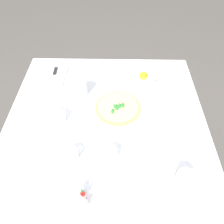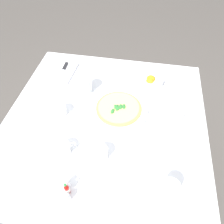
# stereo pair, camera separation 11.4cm
# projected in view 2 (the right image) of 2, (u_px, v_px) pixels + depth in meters

# --- Properties ---
(ground_plane) EXTENTS (8.00, 8.00, 0.00)m
(ground_plane) POSITION_uv_depth(u_px,v_px,m) (107.00, 175.00, 1.69)
(ground_plane) COLOR #4C4742
(dining_table) EXTENTS (1.06, 1.06, 0.73)m
(dining_table) POSITION_uv_depth(u_px,v_px,m) (106.00, 132.00, 1.24)
(dining_table) COLOR white
(dining_table) RESTS_ON ground_plane
(pizza_plate) EXTENTS (0.32, 0.32, 0.02)m
(pizza_plate) POSITION_uv_depth(u_px,v_px,m) (119.00, 110.00, 1.16)
(pizza_plate) COLOR white
(pizza_plate) RESTS_ON dining_table
(pizza) EXTENTS (0.25, 0.25, 0.02)m
(pizza) POSITION_uv_depth(u_px,v_px,m) (119.00, 108.00, 1.15)
(pizza) COLOR tan
(pizza) RESTS_ON pizza_plate
(coffee_cup_far_left) EXTENTS (0.13, 0.13, 0.07)m
(coffee_cup_far_left) POSITION_uv_depth(u_px,v_px,m) (62.00, 149.00, 0.98)
(coffee_cup_far_left) COLOR white
(coffee_cup_far_left) RESTS_ON dining_table
(coffee_cup_near_left) EXTENTS (0.13, 0.13, 0.07)m
(coffee_cup_near_left) POSITION_uv_depth(u_px,v_px,m) (99.00, 154.00, 0.96)
(coffee_cup_near_left) COLOR white
(coffee_cup_near_left) RESTS_ON dining_table
(coffee_cup_right_edge) EXTENTS (0.13, 0.13, 0.06)m
(coffee_cup_right_edge) POSITION_uv_depth(u_px,v_px,m) (59.00, 111.00, 1.13)
(coffee_cup_right_edge) COLOR white
(coffee_cup_right_edge) RESTS_ON dining_table
(coffee_cup_far_right) EXTENTS (0.13, 0.13, 0.07)m
(coffee_cup_far_right) POSITION_uv_depth(u_px,v_px,m) (175.00, 117.00, 1.10)
(coffee_cup_far_right) COLOR white
(coffee_cup_far_right) RESTS_ON dining_table
(water_glass_near_right) EXTENTS (0.07, 0.07, 0.11)m
(water_glass_near_right) POSITION_uv_depth(u_px,v_px,m) (168.00, 192.00, 0.83)
(water_glass_near_right) COLOR white
(water_glass_near_right) RESTS_ON dining_table
(water_glass_back_corner) EXTENTS (0.07, 0.07, 0.11)m
(water_glass_back_corner) POSITION_uv_depth(u_px,v_px,m) (86.00, 86.00, 1.23)
(water_glass_back_corner) COLOR white
(water_glass_back_corner) RESTS_ON dining_table
(napkin_folded) EXTENTS (0.23, 0.14, 0.02)m
(napkin_folded) POSITION_uv_depth(u_px,v_px,m) (63.00, 72.00, 1.37)
(napkin_folded) COLOR white
(napkin_folded) RESTS_ON dining_table
(dinner_knife) EXTENTS (0.20, 0.02, 0.01)m
(dinner_knife) POSITION_uv_depth(u_px,v_px,m) (63.00, 71.00, 1.36)
(dinner_knife) COLOR silver
(dinner_knife) RESTS_ON napkin_folded
(citrus_bowl) EXTENTS (0.15, 0.15, 0.06)m
(citrus_bowl) POSITION_uv_depth(u_px,v_px,m) (150.00, 81.00, 1.29)
(citrus_bowl) COLOR white
(citrus_bowl) RESTS_ON dining_table
(hot_sauce_bottle) EXTENTS (0.02, 0.02, 0.08)m
(hot_sauce_bottle) POSITION_uv_depth(u_px,v_px,m) (67.00, 189.00, 0.85)
(hot_sauce_bottle) COLOR #B7140F
(hot_sauce_bottle) RESTS_ON dining_table
(salt_shaker) EXTENTS (0.03, 0.03, 0.06)m
(salt_shaker) POSITION_uv_depth(u_px,v_px,m) (68.00, 197.00, 0.84)
(salt_shaker) COLOR white
(salt_shaker) RESTS_ON dining_table
(pepper_shaker) EXTENTS (0.03, 0.03, 0.06)m
(pepper_shaker) POSITION_uv_depth(u_px,v_px,m) (67.00, 183.00, 0.88)
(pepper_shaker) COLOR white
(pepper_shaker) RESTS_ON dining_table
(menu_card) EXTENTS (0.08, 0.04, 0.06)m
(menu_card) POSITION_uv_depth(u_px,v_px,m) (168.00, 153.00, 0.96)
(menu_card) COLOR white
(menu_card) RESTS_ON dining_table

